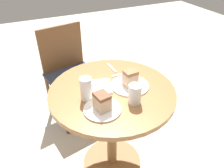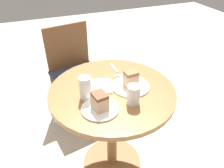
{
  "view_description": "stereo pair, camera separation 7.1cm",
  "coord_description": "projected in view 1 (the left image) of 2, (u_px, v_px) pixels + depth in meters",
  "views": [
    {
      "loc": [
        -0.46,
        -1.0,
        1.52
      ],
      "look_at": [
        0.0,
        0.0,
        0.77
      ],
      "focal_mm": 35.0,
      "sensor_mm": 36.0,
      "label": 1
    },
    {
      "loc": [
        -0.4,
        -1.03,
        1.52
      ],
      "look_at": [
        0.0,
        0.0,
        0.77
      ],
      "focal_mm": 35.0,
      "sensor_mm": 36.0,
      "label": 2
    }
  ],
  "objects": [
    {
      "name": "ground_plane",
      "position": [
        112.0,
        162.0,
        1.76
      ],
      "size": [
        8.0,
        8.0,
        0.0
      ],
      "primitive_type": "plane",
      "color": "beige"
    },
    {
      "name": "glass_water",
      "position": [
        86.0,
        90.0,
        1.24
      ],
      "size": [
        0.07,
        0.07,
        0.14
      ],
      "color": "silver",
      "rests_on": "table"
    },
    {
      "name": "cake_slice_near",
      "position": [
        130.0,
        78.0,
        1.35
      ],
      "size": [
        0.09,
        0.07,
        0.1
      ],
      "rotation": [
        0.0,
        0.0,
        1.65
      ],
      "color": "beige",
      "rests_on": "plate_near"
    },
    {
      "name": "fork",
      "position": [
        124.0,
        74.0,
        1.5
      ],
      "size": [
        0.19,
        0.03,
        0.0
      ],
      "rotation": [
        0.0,
        0.0,
        3.08
      ],
      "color": "silver",
      "rests_on": "table"
    },
    {
      "name": "chair",
      "position": [
        70.0,
        72.0,
        2.04
      ],
      "size": [
        0.51,
        0.5,
        0.87
      ],
      "rotation": [
        0.0,
        0.0,
        0.18
      ],
      "color": "brown",
      "rests_on": "ground_plane"
    },
    {
      "name": "table",
      "position": [
        112.0,
        113.0,
        1.46
      ],
      "size": [
        0.79,
        0.79,
        0.73
      ],
      "color": "#9E6B3D",
      "rests_on": "ground_plane"
    },
    {
      "name": "napkin_stack",
      "position": [
        98.0,
        87.0,
        1.37
      ],
      "size": [
        0.2,
        0.2,
        0.01
      ],
      "rotation": [
        0.0,
        0.0,
        -0.28
      ],
      "color": "silver",
      "rests_on": "table"
    },
    {
      "name": "cake_slice_far",
      "position": [
        102.0,
        102.0,
        1.16
      ],
      "size": [
        0.08,
        0.1,
        0.1
      ],
      "rotation": [
        0.0,
        0.0,
        0.16
      ],
      "color": "beige",
      "rests_on": "plate_far"
    },
    {
      "name": "glass_lemonade",
      "position": [
        135.0,
        95.0,
        1.22
      ],
      "size": [
        0.07,
        0.07,
        0.12
      ],
      "color": "silver",
      "rests_on": "table"
    },
    {
      "name": "spoon",
      "position": [
        112.0,
        68.0,
        1.57
      ],
      "size": [
        0.02,
        0.14,
        0.0
      ],
      "rotation": [
        0.0,
        0.0,
        1.58
      ],
      "color": "silver",
      "rests_on": "table"
    },
    {
      "name": "plate_near",
      "position": [
        130.0,
        85.0,
        1.38
      ],
      "size": [
        0.24,
        0.24,
        0.01
      ],
      "color": "white",
      "rests_on": "table"
    },
    {
      "name": "plate_far",
      "position": [
        102.0,
        109.0,
        1.19
      ],
      "size": [
        0.21,
        0.21,
        0.01
      ],
      "color": "white",
      "rests_on": "table"
    }
  ]
}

